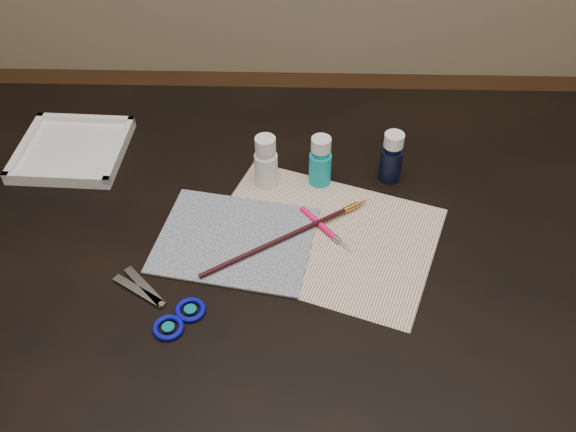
{
  "coord_description": "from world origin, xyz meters",
  "views": [
    {
      "loc": [
        0.02,
        -0.73,
        1.5
      ],
      "look_at": [
        0.0,
        0.0,
        0.8
      ],
      "focal_mm": 40.0,
      "sensor_mm": 36.0,
      "label": 1
    }
  ],
  "objects_px": {
    "paint_bottle_white": "(266,162)",
    "paint_bottle_navy": "(392,157)",
    "paint_bottle_cyan": "(320,161)",
    "paper": "(322,236)",
    "scissors": "(152,302)",
    "canvas": "(235,240)",
    "palette_tray": "(72,149)"
  },
  "relations": [
    {
      "from": "paint_bottle_cyan",
      "to": "scissors",
      "type": "xyz_separation_m",
      "value": [
        -0.25,
        -0.28,
        -0.04
      ]
    },
    {
      "from": "paper",
      "to": "paint_bottle_navy",
      "type": "bearing_deg",
      "value": 51.15
    },
    {
      "from": "canvas",
      "to": "paint_bottle_navy",
      "type": "distance_m",
      "value": 0.31
    },
    {
      "from": "palette_tray",
      "to": "paint_bottle_white",
      "type": "bearing_deg",
      "value": -11.48
    },
    {
      "from": "paint_bottle_white",
      "to": "paint_bottle_navy",
      "type": "distance_m",
      "value": 0.22
    },
    {
      "from": "paint_bottle_white",
      "to": "paint_bottle_cyan",
      "type": "relative_size",
      "value": 1.04
    },
    {
      "from": "paper",
      "to": "palette_tray",
      "type": "xyz_separation_m",
      "value": [
        -0.46,
        0.21,
        0.01
      ]
    },
    {
      "from": "paint_bottle_white",
      "to": "palette_tray",
      "type": "xyz_separation_m",
      "value": [
        -0.37,
        0.07,
        -0.04
      ]
    },
    {
      "from": "scissors",
      "to": "palette_tray",
      "type": "bearing_deg",
      "value": -26.26
    },
    {
      "from": "canvas",
      "to": "paint_bottle_white",
      "type": "height_order",
      "value": "paint_bottle_white"
    },
    {
      "from": "paper",
      "to": "palette_tray",
      "type": "bearing_deg",
      "value": 156.1
    },
    {
      "from": "paper",
      "to": "paint_bottle_cyan",
      "type": "relative_size",
      "value": 3.75
    },
    {
      "from": "scissors",
      "to": "palette_tray",
      "type": "distance_m",
      "value": 0.41
    },
    {
      "from": "scissors",
      "to": "paint_bottle_cyan",
      "type": "bearing_deg",
      "value": -98.85
    },
    {
      "from": "paper",
      "to": "scissors",
      "type": "relative_size",
      "value": 2.06
    },
    {
      "from": "paint_bottle_navy",
      "to": "paint_bottle_cyan",
      "type": "bearing_deg",
      "value": -173.28
    },
    {
      "from": "paint_bottle_cyan",
      "to": "paint_bottle_navy",
      "type": "distance_m",
      "value": 0.13
    },
    {
      "from": "paper",
      "to": "paint_bottle_navy",
      "type": "height_order",
      "value": "paint_bottle_navy"
    },
    {
      "from": "canvas",
      "to": "scissors",
      "type": "distance_m",
      "value": 0.17
    },
    {
      "from": "paint_bottle_white",
      "to": "paint_bottle_cyan",
      "type": "distance_m",
      "value": 0.09
    },
    {
      "from": "paper",
      "to": "paint_bottle_white",
      "type": "distance_m",
      "value": 0.17
    },
    {
      "from": "paint_bottle_cyan",
      "to": "scissors",
      "type": "bearing_deg",
      "value": -131.52
    },
    {
      "from": "paper",
      "to": "canvas",
      "type": "xyz_separation_m",
      "value": [
        -0.14,
        -0.01,
        0.0
      ]
    },
    {
      "from": "paper",
      "to": "scissors",
      "type": "xyz_separation_m",
      "value": [
        -0.25,
        -0.14,
        0.0
      ]
    },
    {
      "from": "paint_bottle_cyan",
      "to": "paint_bottle_navy",
      "type": "xyz_separation_m",
      "value": [
        0.12,
        0.01,
        0.0
      ]
    },
    {
      "from": "paint_bottle_white",
      "to": "paint_bottle_cyan",
      "type": "bearing_deg",
      "value": 3.99
    },
    {
      "from": "paint_bottle_white",
      "to": "paint_bottle_navy",
      "type": "height_order",
      "value": "paint_bottle_white"
    },
    {
      "from": "paper",
      "to": "canvas",
      "type": "distance_m",
      "value": 0.14
    },
    {
      "from": "paint_bottle_cyan",
      "to": "scissors",
      "type": "distance_m",
      "value": 0.38
    },
    {
      "from": "paint_bottle_white",
      "to": "palette_tray",
      "type": "distance_m",
      "value": 0.38
    },
    {
      "from": "canvas",
      "to": "palette_tray",
      "type": "height_order",
      "value": "palette_tray"
    },
    {
      "from": "paint_bottle_white",
      "to": "paint_bottle_cyan",
      "type": "height_order",
      "value": "paint_bottle_white"
    }
  ]
}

